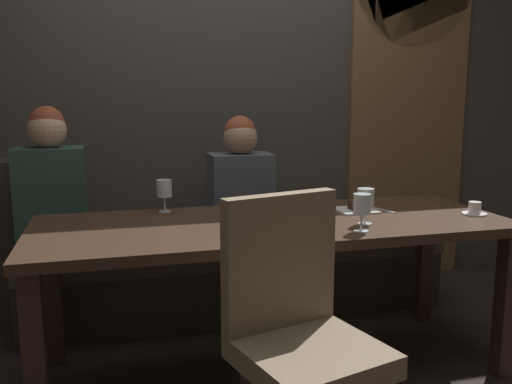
% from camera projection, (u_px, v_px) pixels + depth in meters
% --- Properties ---
extents(ground, '(9.00, 9.00, 0.00)m').
position_uv_depth(ground, '(273.00, 368.00, 2.69)').
color(ground, black).
extents(back_wall_tiled, '(6.00, 0.12, 3.00)m').
position_uv_depth(back_wall_tiled, '(220.00, 68.00, 3.59)').
color(back_wall_tiled, '#423D38').
rests_on(back_wall_tiled, ground).
extents(arched_door, '(0.90, 0.05, 2.55)m').
position_uv_depth(arched_door, '(409.00, 89.00, 3.90)').
color(arched_door, brown).
rests_on(arched_door, ground).
extents(dining_table, '(2.20, 0.84, 0.74)m').
position_uv_depth(dining_table, '(274.00, 239.00, 2.58)').
color(dining_table, '#342217').
rests_on(dining_table, ground).
extents(banquette_bench, '(2.50, 0.44, 0.45)m').
position_uv_depth(banquette_bench, '(240.00, 278.00, 3.32)').
color(banquette_bench, '#312A23').
rests_on(banquette_bench, ground).
extents(chair_near_side, '(0.54, 0.54, 0.98)m').
position_uv_depth(chair_near_side, '(297.00, 320.00, 1.87)').
color(chair_near_side, '#3D281C').
rests_on(chair_near_side, ground).
extents(diner_redhead, '(0.36, 0.24, 0.81)m').
position_uv_depth(diner_redhead, '(51.00, 186.00, 2.95)').
color(diner_redhead, '#2D473D').
rests_on(diner_redhead, banquette_bench).
extents(diner_bearded, '(0.36, 0.24, 0.75)m').
position_uv_depth(diner_bearded, '(241.00, 184.00, 3.22)').
color(diner_bearded, '#4C515B').
rests_on(diner_bearded, banquette_bench).
extents(wine_glass_far_right, '(0.08, 0.08, 0.16)m').
position_uv_depth(wine_glass_far_right, '(164.00, 189.00, 2.73)').
color(wine_glass_far_right, silver).
rests_on(wine_glass_far_right, dining_table).
extents(wine_glass_end_right, '(0.08, 0.08, 0.16)m').
position_uv_depth(wine_glass_end_right, '(362.00, 206.00, 2.34)').
color(wine_glass_end_right, silver).
rests_on(wine_glass_end_right, dining_table).
extents(wine_glass_near_left, '(0.08, 0.08, 0.16)m').
position_uv_depth(wine_glass_near_left, '(366.00, 200.00, 2.47)').
color(wine_glass_near_left, silver).
rests_on(wine_glass_near_left, dining_table).
extents(espresso_cup, '(0.12, 0.12, 0.06)m').
position_uv_depth(espresso_cup, '(475.00, 209.00, 2.69)').
color(espresso_cup, white).
rests_on(espresso_cup, dining_table).
extents(dessert_plate, '(0.19, 0.19, 0.05)m').
position_uv_depth(dessert_plate, '(356.00, 209.00, 2.77)').
color(dessert_plate, white).
rests_on(dessert_plate, dining_table).
extents(fork_on_table, '(0.07, 0.17, 0.01)m').
position_uv_depth(fork_on_table, '(383.00, 210.00, 2.78)').
color(fork_on_table, silver).
rests_on(fork_on_table, dining_table).
extents(folded_napkin, '(0.14, 0.14, 0.01)m').
position_uv_depth(folded_napkin, '(240.00, 221.00, 2.53)').
color(folded_napkin, silver).
rests_on(folded_napkin, dining_table).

